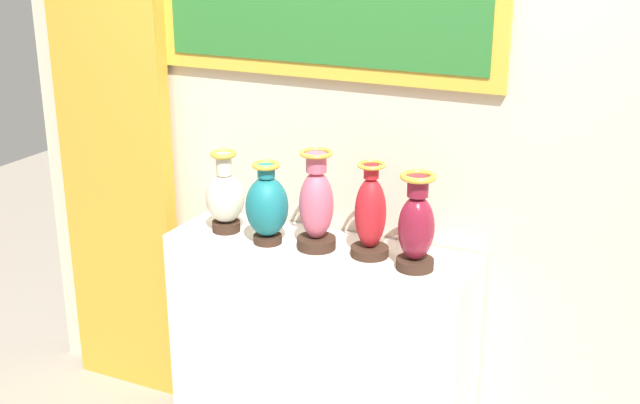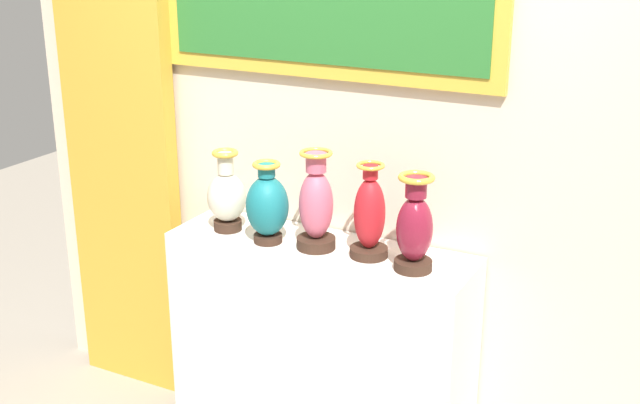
% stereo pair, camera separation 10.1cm
% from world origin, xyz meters
% --- Properties ---
extents(display_shelf, '(1.27, 0.38, 0.98)m').
position_xyz_m(display_shelf, '(0.00, 0.00, 0.49)').
color(display_shelf, silver).
rests_on(display_shelf, ground_plane).
extents(back_wall, '(3.20, 0.14, 2.81)m').
position_xyz_m(back_wall, '(-0.00, 0.24, 1.44)').
color(back_wall, beige).
rests_on(back_wall, ground_plane).
extents(curtain_gold, '(0.59, 0.08, 2.44)m').
position_xyz_m(curtain_gold, '(-1.12, 0.13, 1.22)').
color(curtain_gold, gold).
rests_on(curtain_gold, ground_plane).
extents(vase_ivory, '(0.16, 0.16, 0.35)m').
position_xyz_m(vase_ivory, '(-0.43, -0.03, 1.13)').
color(vase_ivory, '#382319').
rests_on(vase_ivory, display_shelf).
extents(vase_teal, '(0.17, 0.17, 0.34)m').
position_xyz_m(vase_teal, '(-0.20, -0.07, 1.14)').
color(vase_teal, '#382319').
rests_on(vase_teal, display_shelf).
extents(vase_rose, '(0.16, 0.16, 0.40)m').
position_xyz_m(vase_rose, '(0.00, -0.03, 1.16)').
color(vase_rose, '#382319').
rests_on(vase_rose, display_shelf).
extents(vase_crimson, '(0.15, 0.15, 0.38)m').
position_xyz_m(vase_crimson, '(0.22, -0.01, 1.14)').
color(vase_crimson, '#382319').
rests_on(vase_crimson, display_shelf).
extents(vase_burgundy, '(0.14, 0.14, 0.37)m').
position_xyz_m(vase_burgundy, '(0.42, -0.06, 1.15)').
color(vase_burgundy, '#382319').
rests_on(vase_burgundy, display_shelf).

